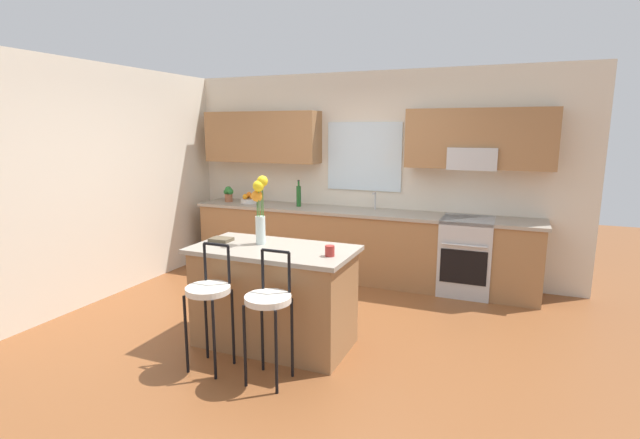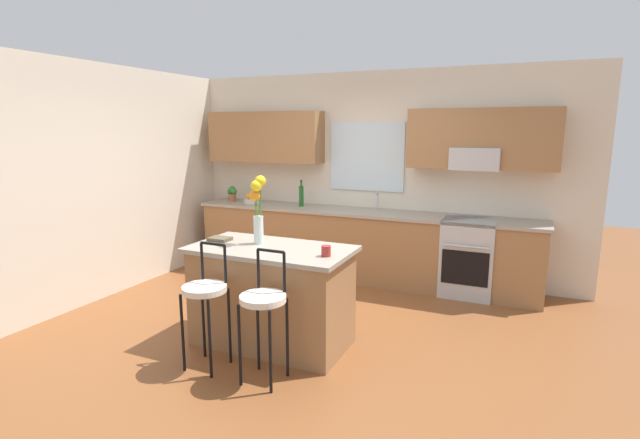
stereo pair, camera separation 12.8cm
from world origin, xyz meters
name	(u,v)px [view 2 (the right image)]	position (x,y,z in m)	size (l,w,h in m)	color
ground_plane	(302,326)	(0.00, 0.00, 0.00)	(14.00, 14.00, 0.00)	brown
wall_left	(125,179)	(-2.56, 0.30, 1.35)	(0.12, 4.60, 2.70)	beige
back_wall_assembly	(368,164)	(0.03, 1.99, 1.51)	(5.60, 0.50, 2.70)	beige
counter_run	(358,244)	(0.00, 1.70, 0.47)	(4.56, 0.64, 0.92)	#996B42
sink_faucet	(377,199)	(0.20, 1.84, 1.06)	(0.02, 0.13, 0.23)	#B7BABC
oven_range	(468,257)	(1.40, 1.68, 0.46)	(0.60, 0.64, 0.92)	#B7BABC
kitchen_island	(272,295)	(-0.08, -0.45, 0.46)	(1.46, 0.78, 0.92)	#996B42
bar_stool_near	(205,294)	(-0.36, -1.05, 0.64)	(0.36, 0.36, 1.04)	black
bar_stool_middle	(264,304)	(0.19, -1.05, 0.64)	(0.36, 0.36, 1.04)	black
flower_vase	(258,202)	(-0.25, -0.37, 1.31)	(0.16, 0.17, 0.63)	silver
mug_ceramic	(326,251)	(0.49, -0.53, 0.97)	(0.08, 0.08, 0.09)	#A52D28
cookbook	(220,239)	(-0.65, -0.42, 0.94)	(0.20, 0.15, 0.03)	brown
fruit_bowl_oranges	(252,199)	(-1.62, 1.70, 0.98)	(0.24, 0.24, 0.16)	silver
bottle_olive_oil	(301,195)	(-0.83, 1.70, 1.07)	(0.06, 0.06, 0.36)	#1E5923
potted_plant_small	(232,193)	(-1.96, 1.70, 1.04)	(0.17, 0.11, 0.22)	#9E5B3D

